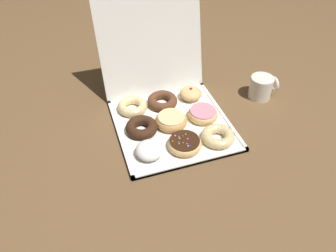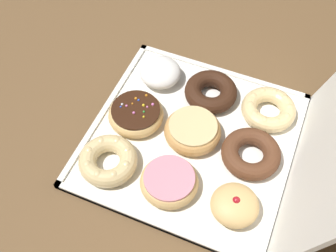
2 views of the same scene
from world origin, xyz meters
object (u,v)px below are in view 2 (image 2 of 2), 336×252
cruller_donut_2 (108,160)px  pink_frosted_donut_5 (169,181)px  donut_box (191,139)px  powdered_filled_donut_0 (160,72)px  sprinkle_donut_1 (137,113)px  glazed_ring_donut_4 (191,130)px  cruller_donut_6 (269,109)px  chocolate_cake_ring_donut_3 (209,91)px  chocolate_cake_ring_donut_7 (251,153)px  jelly_filled_donut_8 (235,205)px

cruller_donut_2 → pink_frosted_donut_5: (-0.00, 0.13, 0.00)m
donut_box → powdered_filled_donut_0: powdered_filled_donut_0 is taller
sprinkle_donut_1 → pink_frosted_donut_5: size_ratio=1.05×
sprinkle_donut_1 → glazed_ring_donut_4: size_ratio=1.00×
cruller_donut_6 → chocolate_cake_ring_donut_3: bearing=-88.7°
powdered_filled_donut_0 → cruller_donut_2: bearing=-1.3°
powdered_filled_donut_0 → pink_frosted_donut_5: size_ratio=0.83×
donut_box → chocolate_cake_ring_donut_7: chocolate_cake_ring_donut_7 is taller
donut_box → jelly_filled_donut_8: jelly_filled_donut_8 is taller
chocolate_cake_ring_donut_3 → chocolate_cake_ring_donut_7: bearing=48.1°
chocolate_cake_ring_donut_3 → chocolate_cake_ring_donut_7: chocolate_cake_ring_donut_3 is taller
powdered_filled_donut_0 → jelly_filled_donut_8: (0.24, 0.25, -0.00)m
chocolate_cake_ring_donut_3 → cruller_donut_2: bearing=-27.2°
powdered_filled_donut_0 → chocolate_cake_ring_donut_3: (0.01, 0.12, -0.00)m
cruller_donut_2 → pink_frosted_donut_5: size_ratio=1.03×
glazed_ring_donut_4 → chocolate_cake_ring_donut_7: (0.00, 0.13, -0.00)m
powdered_filled_donut_0 → cruller_donut_2: powdered_filled_donut_0 is taller
cruller_donut_6 → chocolate_cake_ring_donut_7: 0.12m
sprinkle_donut_1 → pink_frosted_donut_5: 0.17m
cruller_donut_6 → jelly_filled_donut_8: (0.24, 0.00, 0.00)m
donut_box → sprinkle_donut_1: 0.13m
sprinkle_donut_1 → chocolate_cake_ring_donut_3: sprinkle_donut_1 is taller
pink_frosted_donut_5 → glazed_ring_donut_4: bearing=-178.5°
sprinkle_donut_1 → jelly_filled_donut_8: 0.28m
chocolate_cake_ring_donut_3 → powdered_filled_donut_0: bearing=-92.8°
sprinkle_donut_1 → glazed_ring_donut_4: (-0.00, 0.12, 0.00)m
glazed_ring_donut_4 → chocolate_cake_ring_donut_3: bearing=179.8°
sprinkle_donut_1 → chocolate_cake_ring_donut_7: sprinkle_donut_1 is taller
cruller_donut_2 → jelly_filled_donut_8: (-0.00, 0.26, 0.00)m
donut_box → glazed_ring_donut_4: 0.03m
sprinkle_donut_1 → glazed_ring_donut_4: bearing=90.9°
donut_box → sprinkle_donut_1: size_ratio=3.50×
cruller_donut_6 → cruller_donut_2: bearing=-46.5°
donut_box → powdered_filled_donut_0: 0.18m
cruller_donut_6 → glazed_ring_donut_4: bearing=-49.3°
chocolate_cake_ring_donut_3 → pink_frosted_donut_5: chocolate_cake_ring_donut_3 is taller
donut_box → chocolate_cake_ring_donut_7: bearing=90.7°
cruller_donut_6 → powdered_filled_donut_0: bearing=-90.7°
sprinkle_donut_1 → powdered_filled_donut_0: bearing=178.6°
powdered_filled_donut_0 → glazed_ring_donut_4: (0.12, 0.12, -0.00)m
glazed_ring_donut_4 → pink_frosted_donut_5: size_ratio=1.05×
chocolate_cake_ring_donut_7 → chocolate_cake_ring_donut_3: bearing=-131.9°
sprinkle_donut_1 → pink_frosted_donut_5: sprinkle_donut_1 is taller
chocolate_cake_ring_donut_3 → glazed_ring_donut_4: bearing=-0.2°
donut_box → glazed_ring_donut_4: (-0.01, -0.00, 0.03)m
cruller_donut_6 → jelly_filled_donut_8: jelly_filled_donut_8 is taller
sprinkle_donut_1 → glazed_ring_donut_4: 0.12m
powdered_filled_donut_0 → chocolate_cake_ring_donut_3: size_ratio=0.80×
glazed_ring_donut_4 → chocolate_cake_ring_donut_7: glazed_ring_donut_4 is taller
glazed_ring_donut_4 → donut_box: bearing=40.1°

